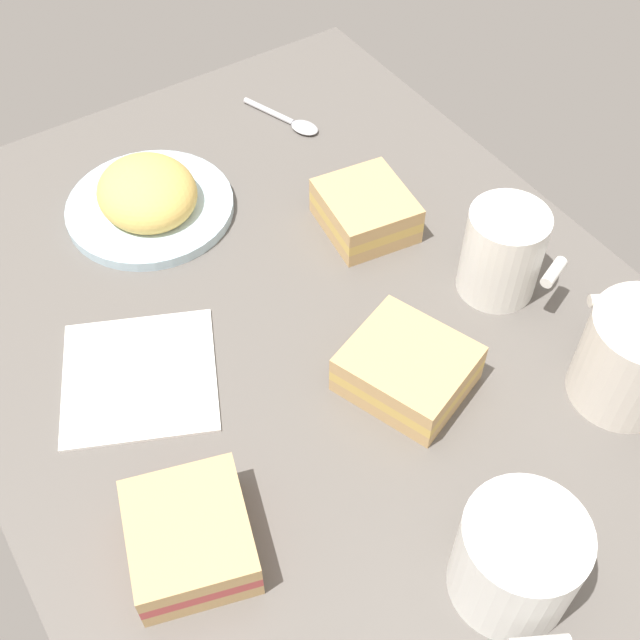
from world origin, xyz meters
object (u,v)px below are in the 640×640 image
at_px(spoon, 292,122).
at_px(sandwich_extra, 190,537).
at_px(coffee_mug_black, 517,559).
at_px(coffee_mug_spare, 633,357).
at_px(sandwich_main, 407,369).
at_px(paper_napkin, 140,376).
at_px(plate_of_food, 148,198).
at_px(sandwich_side, 366,211).
at_px(coffee_mug_milky, 503,252).

bearing_deg(spoon, sandwich_extra, -40.09).
distance_m(coffee_mug_black, coffee_mug_spare, 0.22).
height_order(sandwich_main, paper_napkin, sandwich_main).
height_order(plate_of_food, sandwich_main, plate_of_food).
relative_size(coffee_mug_black, spoon, 1.06).
distance_m(sandwich_main, sandwich_extra, 0.24).
relative_size(sandwich_side, spoon, 0.97).
xyz_separation_m(coffee_mug_black, sandwich_side, (-0.38, 0.14, -0.02)).
relative_size(sandwich_main, sandwich_extra, 1.06).
xyz_separation_m(plate_of_food, sandwich_main, (0.34, 0.10, 0.00)).
height_order(coffee_mug_spare, sandwich_main, coffee_mug_spare).
bearing_deg(sandwich_main, spoon, 163.20).
bearing_deg(sandwich_side, paper_napkin, -80.12).
xyz_separation_m(sandwich_side, paper_napkin, (0.05, -0.29, -0.02)).
xyz_separation_m(coffee_mug_black, sandwich_extra, (-0.16, -0.19, -0.02)).
xyz_separation_m(coffee_mug_black, coffee_mug_spare, (-0.08, 0.20, 0.00)).
bearing_deg(coffee_mug_spare, spoon, -175.25).
relative_size(coffee_mug_milky, sandwich_extra, 0.80).
bearing_deg(coffee_mug_milky, coffee_mug_spare, 3.28).
bearing_deg(sandwich_main, sandwich_extra, -81.28).
relative_size(plate_of_food, coffee_mug_black, 1.56).
relative_size(coffee_mug_spare, spoon, 1.07).
bearing_deg(paper_napkin, coffee_mug_milky, 75.16).
bearing_deg(spoon, sandwich_side, -8.22).
height_order(coffee_mug_milky, sandwich_extra, coffee_mug_milky).
height_order(coffee_mug_milky, spoon, coffee_mug_milky).
distance_m(plate_of_food, sandwich_main, 0.35).
relative_size(coffee_mug_spare, paper_napkin, 0.84).
bearing_deg(sandwich_extra, coffee_mug_milky, 102.20).
bearing_deg(paper_napkin, spoon, 127.55).
bearing_deg(sandwich_main, coffee_mug_spare, 54.54).
bearing_deg(plate_of_food, sandwich_main, 15.84).
xyz_separation_m(coffee_mug_milky, sandwich_side, (-0.14, -0.06, -0.03)).
bearing_deg(coffee_mug_milky, plate_of_food, -139.97).
xyz_separation_m(coffee_mug_black, spoon, (-0.58, 0.16, -0.04)).
relative_size(coffee_mug_milky, paper_napkin, 0.71).
xyz_separation_m(plate_of_food, sandwich_side, (0.15, 0.18, 0.00)).
bearing_deg(spoon, paper_napkin, -52.45).
bearing_deg(sandwich_side, spoon, 171.78).
relative_size(coffee_mug_black, paper_napkin, 0.83).
relative_size(plate_of_food, sandwich_main, 1.38).
height_order(coffee_mug_black, spoon, coffee_mug_black).
xyz_separation_m(coffee_mug_spare, sandwich_extra, (-0.08, -0.39, -0.03)).
height_order(plate_of_food, coffee_mug_milky, coffee_mug_milky).
bearing_deg(sandwich_main, coffee_mug_black, -14.07).
relative_size(coffee_mug_black, sandwich_side, 1.08).
xyz_separation_m(coffee_mug_black, sandwich_main, (-0.19, 0.05, -0.02)).
bearing_deg(coffee_mug_milky, sandwich_side, -157.22).
distance_m(plate_of_food, spoon, 0.22).
bearing_deg(coffee_mug_spare, sandwich_extra, -100.81).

